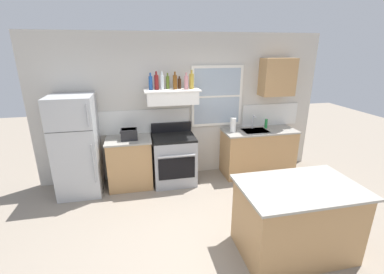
{
  "coord_description": "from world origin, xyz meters",
  "views": [
    {
      "loc": [
        -0.87,
        -2.62,
        2.41
      ],
      "look_at": [
        -0.05,
        1.2,
        1.1
      ],
      "focal_mm": 24.64,
      "sensor_mm": 36.0,
      "label": 1
    }
  ],
  "objects_px": {
    "bottle_blue_liqueur": "(151,83)",
    "bottle_amber_wine": "(175,82)",
    "toaster": "(129,134)",
    "dish_soap_bottle": "(266,124)",
    "bottle_red_label_wine": "(156,82)",
    "refrigerator": "(77,146)",
    "bottle_rose_pink": "(186,82)",
    "bottle_brown_stout": "(179,83)",
    "bottle_olive_oil_square": "(168,82)",
    "paper_towel_roll": "(233,125)",
    "stove_range": "(174,159)",
    "bottle_clear_tall": "(162,82)",
    "kitchen_island": "(296,219)",
    "bottle_champagne_gold_foil": "(192,81)"
  },
  "relations": [
    {
      "from": "bottle_blue_liqueur",
      "to": "stove_range",
      "type": "bearing_deg",
      "value": -15.17
    },
    {
      "from": "stove_range",
      "to": "bottle_clear_tall",
      "type": "distance_m",
      "value": 1.42
    },
    {
      "from": "stove_range",
      "to": "bottle_rose_pink",
      "type": "xyz_separation_m",
      "value": [
        0.25,
        0.04,
        1.4
      ]
    },
    {
      "from": "dish_soap_bottle",
      "to": "bottle_olive_oil_square",
      "type": "bearing_deg",
      "value": 179.77
    },
    {
      "from": "toaster",
      "to": "bottle_brown_stout",
      "type": "height_order",
      "value": "bottle_brown_stout"
    },
    {
      "from": "kitchen_island",
      "to": "bottle_champagne_gold_foil",
      "type": "bearing_deg",
      "value": 110.76
    },
    {
      "from": "paper_towel_roll",
      "to": "toaster",
      "type": "bearing_deg",
      "value": -178.54
    },
    {
      "from": "bottle_champagne_gold_foil",
      "to": "bottle_olive_oil_square",
      "type": "bearing_deg",
      "value": 169.06
    },
    {
      "from": "bottle_red_label_wine",
      "to": "bottle_rose_pink",
      "type": "relative_size",
      "value": 1.08
    },
    {
      "from": "bottle_brown_stout",
      "to": "paper_towel_roll",
      "type": "relative_size",
      "value": 0.8
    },
    {
      "from": "bottle_olive_oil_square",
      "to": "bottle_champagne_gold_foil",
      "type": "bearing_deg",
      "value": -10.94
    },
    {
      "from": "stove_range",
      "to": "bottle_red_label_wine",
      "type": "height_order",
      "value": "bottle_red_label_wine"
    },
    {
      "from": "toaster",
      "to": "dish_soap_bottle",
      "type": "relative_size",
      "value": 1.65
    },
    {
      "from": "refrigerator",
      "to": "bottle_rose_pink",
      "type": "xyz_separation_m",
      "value": [
        1.9,
        0.07,
        1.01
      ]
    },
    {
      "from": "stove_range",
      "to": "refrigerator",
      "type": "bearing_deg",
      "value": -179.2
    },
    {
      "from": "bottle_brown_stout",
      "to": "bottle_champagne_gold_foil",
      "type": "relative_size",
      "value": 0.67
    },
    {
      "from": "refrigerator",
      "to": "stove_range",
      "type": "bearing_deg",
      "value": 0.8
    },
    {
      "from": "stove_range",
      "to": "bottle_blue_liqueur",
      "type": "xyz_separation_m",
      "value": [
        -0.36,
        0.1,
        1.4
      ]
    },
    {
      "from": "bottle_brown_stout",
      "to": "dish_soap_bottle",
      "type": "bearing_deg",
      "value": 0.24
    },
    {
      "from": "toaster",
      "to": "paper_towel_roll",
      "type": "height_order",
      "value": "paper_towel_roll"
    },
    {
      "from": "bottle_red_label_wine",
      "to": "refrigerator",
      "type": "bearing_deg",
      "value": -174.86
    },
    {
      "from": "bottle_amber_wine",
      "to": "bottle_olive_oil_square",
      "type": "bearing_deg",
      "value": 150.24
    },
    {
      "from": "bottle_blue_liqueur",
      "to": "bottle_amber_wine",
      "type": "xyz_separation_m",
      "value": [
        0.42,
        -0.02,
        0.01
      ]
    },
    {
      "from": "bottle_red_label_wine",
      "to": "bottle_champagne_gold_foil",
      "type": "xyz_separation_m",
      "value": [
        0.61,
        -0.04,
        0.01
      ]
    },
    {
      "from": "paper_towel_roll",
      "to": "kitchen_island",
      "type": "bearing_deg",
      "value": -89.28
    },
    {
      "from": "bottle_blue_liqueur",
      "to": "dish_soap_bottle",
      "type": "bearing_deg",
      "value": 1.04
    },
    {
      "from": "refrigerator",
      "to": "bottle_olive_oil_square",
      "type": "bearing_deg",
      "value": 6.03
    },
    {
      "from": "toaster",
      "to": "bottle_brown_stout",
      "type": "bearing_deg",
      "value": 8.75
    },
    {
      "from": "bottle_champagne_gold_foil",
      "to": "toaster",
      "type": "bearing_deg",
      "value": -176.05
    },
    {
      "from": "bottle_clear_tall",
      "to": "stove_range",
      "type": "bearing_deg",
      "value": -26.98
    },
    {
      "from": "bottle_amber_wine",
      "to": "bottle_clear_tall",
      "type": "bearing_deg",
      "value": 178.53
    },
    {
      "from": "refrigerator",
      "to": "bottle_brown_stout",
      "type": "distance_m",
      "value": 2.05
    },
    {
      "from": "bottle_amber_wine",
      "to": "bottle_rose_pink",
      "type": "relative_size",
      "value": 1.05
    },
    {
      "from": "bottle_amber_wine",
      "to": "kitchen_island",
      "type": "xyz_separation_m",
      "value": [
        1.12,
        -2.19,
        -1.41
      ]
    },
    {
      "from": "stove_range",
      "to": "bottle_clear_tall",
      "type": "height_order",
      "value": "bottle_clear_tall"
    },
    {
      "from": "refrigerator",
      "to": "dish_soap_bottle",
      "type": "height_order",
      "value": "refrigerator"
    },
    {
      "from": "toaster",
      "to": "bottle_brown_stout",
      "type": "xyz_separation_m",
      "value": [
        0.92,
        0.14,
        0.83
      ]
    },
    {
      "from": "bottle_red_label_wine",
      "to": "bottle_brown_stout",
      "type": "distance_m",
      "value": 0.4
    },
    {
      "from": "bottle_champagne_gold_foil",
      "to": "dish_soap_bottle",
      "type": "relative_size",
      "value": 1.8
    },
    {
      "from": "refrigerator",
      "to": "bottle_clear_tall",
      "type": "bearing_deg",
      "value": 4.09
    },
    {
      "from": "stove_range",
      "to": "bottle_red_label_wine",
      "type": "relative_size",
      "value": 3.55
    },
    {
      "from": "bottle_clear_tall",
      "to": "bottle_olive_oil_square",
      "type": "distance_m",
      "value": 0.12
    },
    {
      "from": "bottle_olive_oil_square",
      "to": "dish_soap_bottle",
      "type": "height_order",
      "value": "bottle_olive_oil_square"
    },
    {
      "from": "refrigerator",
      "to": "paper_towel_roll",
      "type": "xyz_separation_m",
      "value": [
        2.8,
        0.06,
        0.19
      ]
    },
    {
      "from": "stove_range",
      "to": "bottle_champagne_gold_foil",
      "type": "distance_m",
      "value": 1.46
    },
    {
      "from": "bottle_red_label_wine",
      "to": "bottle_clear_tall",
      "type": "bearing_deg",
      "value": -11.51
    },
    {
      "from": "bottle_olive_oil_square",
      "to": "bottle_red_label_wine",
      "type": "bearing_deg",
      "value": -167.75
    },
    {
      "from": "bottle_rose_pink",
      "to": "paper_towel_roll",
      "type": "distance_m",
      "value": 1.22
    },
    {
      "from": "bottle_champagne_gold_foil",
      "to": "dish_soap_bottle",
      "type": "height_order",
      "value": "bottle_champagne_gold_foil"
    },
    {
      "from": "stove_range",
      "to": "kitchen_island",
      "type": "relative_size",
      "value": 0.78
    }
  ]
}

